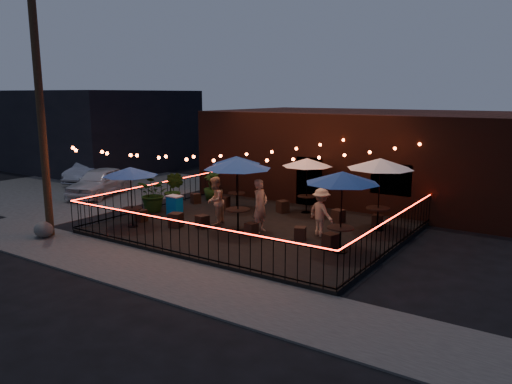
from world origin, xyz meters
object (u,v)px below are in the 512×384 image
Objects in this scene: cooler at (175,205)px; cafe_table_4 at (342,179)px; cafe_table_5 at (380,165)px; cafe_table_2 at (238,165)px; boulder at (44,230)px; cafe_table_3 at (307,163)px; cafe_table_0 at (130,172)px; cafe_table_1 at (236,161)px; utility_pole at (41,119)px.

cafe_table_4 is at bearing -2.39° from cooler.
cafe_table_5 is 7.93m from cooler.
cafe_table_2 is 3.20× the size of boulder.
cafe_table_0 is at bearing -128.04° from cafe_table_3.
cafe_table_2 is (3.53, 1.53, 0.37)m from cafe_table_0.
cafe_table_1 reaches higher than cafe_table_0.
cafe_table_0 is (1.78, 2.09, -1.90)m from utility_pole.
cafe_table_1 reaches higher than cooler.
boulder is (-5.86, -7.70, -1.83)m from cafe_table_3.
cafe_table_3 is 9.85m from boulder.
cafe_table_3 is at bearing 51.27° from utility_pole.
cafe_table_1 is 2.81× the size of cooler.
cafe_table_2 is 0.97× the size of cafe_table_3.
cafe_table_1 is 7.63m from boulder.
cooler is 4.83m from boulder.
boulder is at bearing -143.17° from cafe_table_2.
cafe_table_0 reaches higher than cooler.
cafe_table_5 is (0.04, 3.02, 0.06)m from cafe_table_4.
cafe_table_3 is 1.05× the size of cafe_table_4.
cafe_table_5 reaches higher than cafe_table_1.
boulder is at bearing -143.21° from cafe_table_5.
cafe_table_4 is (3.23, -3.89, 0.23)m from cafe_table_3.
cafe_table_3 is at bearing 51.96° from cafe_table_0.
cafe_table_3 is 1.01× the size of cafe_table_5.
cafe_table_4 is at bearing 20.94° from utility_pole.
cooler is (-7.34, -2.34, -1.90)m from cafe_table_5.
cooler is (0.08, 2.09, -1.56)m from cafe_table_0.
utility_pole reaches higher than cafe_table_0.
utility_pole reaches higher than cafe_table_5.
cafe_table_4 is at bearing -90.71° from cafe_table_5.
cafe_table_0 is at bearing 54.53° from boulder.
cafe_table_4 is 10.07m from boulder.
cafe_table_2 reaches higher than cafe_table_0.
utility_pole is 9.94m from cafe_table_4.
cafe_table_0 is 8.65m from cafe_table_5.
cafe_table_2 is 1.02× the size of cafe_table_4.
cafe_table_0 is at bearing -169.16° from cafe_table_4.
cafe_table_3 is 3.39m from cafe_table_5.
cafe_table_5 reaches higher than cafe_table_4.
cafe_table_2 reaches higher than cooler.
cafe_table_2 is at bearing -143.26° from cafe_table_5.
cafe_table_5 reaches higher than cafe_table_3.
cafe_table_2 is at bearing -53.26° from cafe_table_1.
cafe_table_5 is (3.26, -0.88, 0.29)m from cafe_table_3.
cafe_table_3 is at bearing 41.24° from cooler.
cafe_table_5 is at bearing 35.33° from utility_pole.
cafe_table_5 is 11.59m from boulder.
cafe_table_0 is 0.87× the size of cafe_table_5.
cafe_table_5 is at bearing 36.74° from cafe_table_2.
cafe_table_0 reaches higher than boulder.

